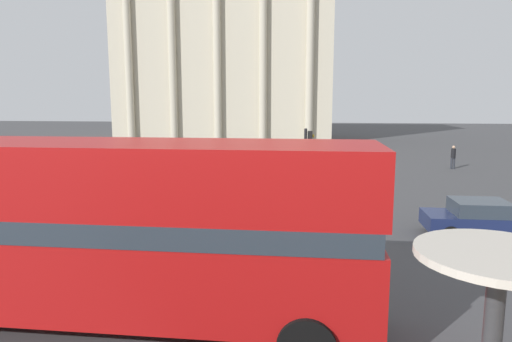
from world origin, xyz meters
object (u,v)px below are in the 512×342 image
at_px(double_decker_bus, 122,227).
at_px(cafe_dining_table, 495,302).
at_px(traffic_light_mid, 307,160).
at_px(car_navy, 483,218).
at_px(plaza_building_left, 228,56).
at_px(pedestrian_blue, 245,166).
at_px(car_maroon, 203,162).
at_px(traffic_light_near, 230,185).
at_px(pedestrian_black, 453,156).

height_order(double_decker_bus, cafe_dining_table, cafe_dining_table).
distance_m(traffic_light_mid, car_navy, 6.88).
bearing_deg(plaza_building_left, pedestrian_blue, -78.17).
height_order(cafe_dining_table, car_maroon, cafe_dining_table).
relative_size(plaza_building_left, traffic_light_near, 7.09).
distance_m(double_decker_bus, pedestrian_blue, 17.88).
bearing_deg(pedestrian_black, plaza_building_left, -4.43).
distance_m(car_navy, pedestrian_black, 17.71).
xyz_separation_m(traffic_light_mid, car_navy, (6.37, -1.87, -1.77)).
relative_size(traffic_light_mid, car_maroon, 0.90).
height_order(double_decker_bus, traffic_light_mid, double_decker_bus).
height_order(pedestrian_blue, pedestrian_black, pedestrian_blue).
relative_size(car_navy, pedestrian_blue, 2.41).
height_order(traffic_light_near, pedestrian_black, traffic_light_near).
distance_m(traffic_light_mid, pedestrian_black, 18.61).
bearing_deg(double_decker_bus, cafe_dining_table, -50.99).
bearing_deg(car_navy, pedestrian_black, -22.25).
relative_size(traffic_light_mid, pedestrian_blue, 2.17).
bearing_deg(traffic_light_near, pedestrian_blue, 96.43).
bearing_deg(cafe_dining_table, plaza_building_left, 101.18).
xyz_separation_m(double_decker_bus, pedestrian_blue, (0.04, 17.83, -1.28)).
xyz_separation_m(pedestrian_blue, pedestrian_black, (14.11, 7.39, -0.04)).
relative_size(double_decker_bus, plaza_building_left, 0.39).
relative_size(double_decker_bus, traffic_light_near, 2.78).
xyz_separation_m(plaza_building_left, traffic_light_near, (8.48, -46.92, -8.14)).
relative_size(double_decker_bus, car_maroon, 2.52).
height_order(traffic_light_mid, pedestrian_black, traffic_light_mid).
bearing_deg(double_decker_bus, traffic_light_near, 74.26).
bearing_deg(traffic_light_mid, plaza_building_left, 104.56).
bearing_deg(double_decker_bus, pedestrian_black, 67.17).
bearing_deg(car_navy, double_decker_bus, 119.03).
xyz_separation_m(double_decker_bus, car_navy, (10.14, 7.98, -1.59)).
xyz_separation_m(traffic_light_near, pedestrian_blue, (-1.57, 13.91, -1.48)).
bearing_deg(pedestrian_black, cafe_dining_table, 119.75).
relative_size(cafe_dining_table, plaza_building_left, 0.03).
distance_m(car_maroon, car_navy, 19.18).
bearing_deg(pedestrian_blue, car_maroon, -79.47).
bearing_deg(car_maroon, pedestrian_black, 178.93).
distance_m(double_decker_bus, pedestrian_black, 28.95).
height_order(plaza_building_left, pedestrian_black, plaza_building_left).
bearing_deg(car_navy, cafe_dining_table, 150.67).
bearing_deg(pedestrian_black, traffic_light_mid, 102.17).
xyz_separation_m(cafe_dining_table, traffic_light_near, (-2.98, 11.09, -1.69)).
height_order(traffic_light_near, car_navy, traffic_light_near).
bearing_deg(pedestrian_blue, plaza_building_left, -110.17).
relative_size(cafe_dining_table, pedestrian_black, 0.43).
bearing_deg(pedestrian_black, pedestrian_blue, 73.86).
bearing_deg(car_maroon, traffic_light_near, 92.99).
distance_m(cafe_dining_table, plaza_building_left, 59.48).
bearing_deg(plaza_building_left, double_decker_bus, -82.29).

